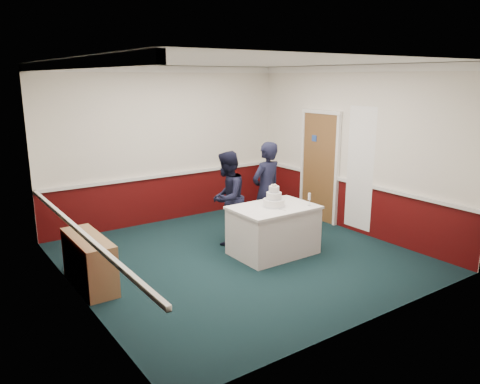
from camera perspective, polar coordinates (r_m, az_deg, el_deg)
ground at (r=7.51m, az=0.07°, el=-7.94°), size 5.00×5.00×0.00m
room_shell at (r=7.57m, az=-2.12°, el=7.60°), size 5.00×5.00×3.00m
sideboard at (r=6.74m, az=-17.88°, el=-8.04°), size 0.41×1.20×0.70m
cake_table at (r=7.55m, az=4.08°, el=-4.61°), size 1.32×0.92×0.79m
wedding_cake at (r=7.41m, az=4.15°, el=-0.95°), size 0.35×0.35×0.36m
cake_knife at (r=7.27m, az=4.95°, el=-2.13°), size 0.05×0.22×0.00m
champagne_flute at (r=7.52m, az=8.46°, el=-0.63°), size 0.05×0.05×0.21m
person_man at (r=7.93m, az=-1.57°, el=-0.71°), size 0.98×0.94×1.59m
person_woman at (r=8.15m, az=3.23°, el=0.14°), size 0.68×0.50×1.72m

